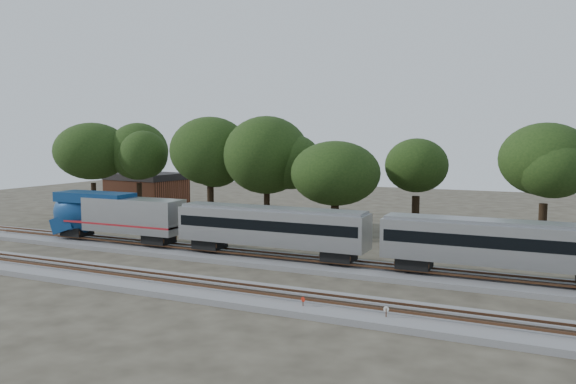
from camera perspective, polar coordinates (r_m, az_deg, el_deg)
ground at (r=41.45m, az=-3.43°, el=-9.02°), size 160.00×160.00×0.00m
track_far at (r=46.63m, az=0.07°, el=-7.10°), size 160.00×5.00×0.73m
track_near at (r=38.04m, az=-6.32°, el=-10.07°), size 160.00×5.00×0.73m
train at (r=42.08m, az=21.00°, el=-4.85°), size 86.48×2.98×4.39m
switch_stand_red at (r=34.17m, az=1.54°, el=-11.16°), size 0.29×0.13×0.94m
switch_stand_white at (r=32.62m, az=9.94°, el=-11.99°), size 0.32×0.07×1.01m
switch_lever at (r=33.06m, az=3.28°, el=-12.57°), size 0.52×0.34×0.30m
brick_building at (r=86.01m, az=-14.18°, el=0.18°), size 11.66×8.95×5.17m
tree_0 at (r=75.14m, az=-19.26°, el=3.92°), size 8.83×8.83×12.45m
tree_1 at (r=73.40m, az=-14.96°, el=3.99°), size 8.80×8.80×12.41m
tree_2 at (r=65.65m, az=-7.94°, el=4.14°), size 9.01×9.01×12.70m
tree_3 at (r=62.31m, az=-2.18°, el=3.76°), size 8.62×8.62×12.15m
tree_4 at (r=56.47m, az=4.82°, el=1.88°), size 6.96×6.96×9.81m
tree_5 at (r=63.30m, az=12.93°, el=2.63°), size 7.48×7.48×10.54m
tree_6 at (r=54.40m, az=24.68°, el=3.01°), size 8.64×8.64×12.19m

